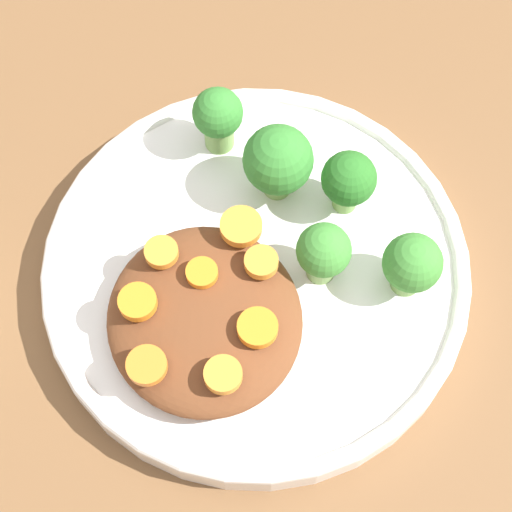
{
  "coord_description": "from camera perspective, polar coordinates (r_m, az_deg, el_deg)",
  "views": [
    {
      "loc": [
        0.06,
        0.21,
        0.5
      ],
      "look_at": [
        0.0,
        0.0,
        0.04
      ],
      "focal_mm": 60.0,
      "sensor_mm": 36.0,
      "label": 1
    }
  ],
  "objects": [
    {
      "name": "carrot_slice_2",
      "position": [
        0.49,
        -0.11,
        -0.52
      ],
      "size": [
        0.02,
        0.02,
        0.01
      ],
      "primitive_type": "cylinder",
      "color": "orange",
      "rests_on": "stew_mound"
    },
    {
      "name": "stew_mound",
      "position": [
        0.5,
        -3.44,
        -4.19
      ],
      "size": [
        0.11,
        0.12,
        0.03
      ],
      "primitive_type": "ellipsoid",
      "color": "brown",
      "rests_on": "plate"
    },
    {
      "name": "broccoli_floret_0",
      "position": [
        0.52,
        1.48,
        6.32
      ],
      "size": [
        0.04,
        0.04,
        0.06
      ],
      "color": "#759E51",
      "rests_on": "plate"
    },
    {
      "name": "broccoli_floret_2",
      "position": [
        0.54,
        -2.73,
        9.2
      ],
      "size": [
        0.03,
        0.03,
        0.05
      ],
      "color": "#759E51",
      "rests_on": "plate"
    },
    {
      "name": "carrot_slice_4",
      "position": [
        0.49,
        -3.63,
        -1.12
      ],
      "size": [
        0.02,
        0.02,
        0.01
      ],
      "primitive_type": "cylinder",
      "color": "orange",
      "rests_on": "stew_mound"
    },
    {
      "name": "ground_plane",
      "position": [
        0.54,
        0.0,
        -1.61
      ],
      "size": [
        4.0,
        4.0,
        0.0
      ],
      "primitive_type": "plane",
      "color": "brown"
    },
    {
      "name": "carrot_slice_6",
      "position": [
        0.47,
        -2.21,
        -7.91
      ],
      "size": [
        0.02,
        0.02,
        0.01
      ],
      "primitive_type": "cylinder",
      "color": "orange",
      "rests_on": "stew_mound"
    },
    {
      "name": "carrot_slice_3",
      "position": [
        0.48,
        -7.9,
        -3.05
      ],
      "size": [
        0.02,
        0.02,
        0.01
      ],
      "primitive_type": "cylinder",
      "color": "orange",
      "rests_on": "stew_mound"
    },
    {
      "name": "carrot_slice_1",
      "position": [
        0.47,
        -7.3,
        -7.25
      ],
      "size": [
        0.02,
        0.02,
        0.01
      ],
      "primitive_type": "cylinder",
      "color": "orange",
      "rests_on": "stew_mound"
    },
    {
      "name": "broccoli_floret_3",
      "position": [
        0.5,
        10.35,
        -0.58
      ],
      "size": [
        0.04,
        0.04,
        0.05
      ],
      "color": "#759E51",
      "rests_on": "plate"
    },
    {
      "name": "carrot_slice_0",
      "position": [
        0.5,
        -6.33,
        0.26
      ],
      "size": [
        0.02,
        0.02,
        0.01
      ],
      "primitive_type": "cylinder",
      "color": "orange",
      "rests_on": "stew_mound"
    },
    {
      "name": "carrot_slice_7",
      "position": [
        0.5,
        -1.01,
        1.99
      ],
      "size": [
        0.03,
        0.03,
        0.01
      ],
      "primitive_type": "cylinder",
      "color": "orange",
      "rests_on": "stew_mound"
    },
    {
      "name": "plate",
      "position": [
        0.53,
        0.0,
        -1.01
      ],
      "size": [
        0.26,
        0.26,
        0.03
      ],
      "color": "white",
      "rests_on": "ground_plane"
    },
    {
      "name": "carrot_slice_5",
      "position": [
        0.47,
        0.1,
        -4.8
      ],
      "size": [
        0.02,
        0.02,
        0.01
      ],
      "primitive_type": "cylinder",
      "color": "orange",
      "rests_on": "stew_mound"
    },
    {
      "name": "broccoli_floret_4",
      "position": [
        0.5,
        4.52,
        0.23
      ],
      "size": [
        0.03,
        0.03,
        0.05
      ],
      "color": "#7FA85B",
      "rests_on": "plate"
    },
    {
      "name": "broccoli_floret_1",
      "position": [
        0.52,
        6.19,
        5.02
      ],
      "size": [
        0.03,
        0.03,
        0.05
      ],
      "color": "#759E51",
      "rests_on": "plate"
    }
  ]
}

